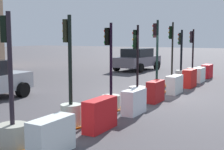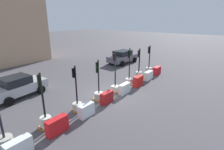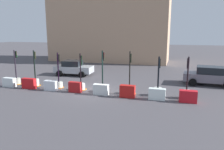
# 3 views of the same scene
# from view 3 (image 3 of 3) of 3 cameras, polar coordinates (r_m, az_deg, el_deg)

# --- Properties ---
(ground_plane) EXTENTS (120.00, 120.00, 0.00)m
(ground_plane) POSITION_cam_3_polar(r_m,az_deg,el_deg) (17.30, -5.24, -4.04)
(ground_plane) COLOR #4A474B
(traffic_light_0) EXTENTS (0.93, 0.93, 2.96)m
(traffic_light_0) POSITION_cam_3_polar(r_m,az_deg,el_deg) (20.97, -23.50, -0.88)
(traffic_light_0) COLOR #ADAE9E
(traffic_light_0) RESTS_ON ground_plane
(traffic_light_1) EXTENTS (0.83, 0.83, 3.01)m
(traffic_light_1) POSITION_cam_3_polar(r_m,az_deg,el_deg) (19.67, -19.22, -1.16)
(traffic_light_1) COLOR silver
(traffic_light_1) RESTS_ON ground_plane
(traffic_light_2) EXTENTS (0.78, 0.78, 2.89)m
(traffic_light_2) POSITION_cam_3_polar(r_m,az_deg,el_deg) (18.49, -13.61, -1.79)
(traffic_light_2) COLOR beige
(traffic_light_2) RESTS_ON ground_plane
(traffic_light_3) EXTENTS (0.91, 0.91, 2.88)m
(traffic_light_3) POSITION_cam_3_polar(r_m,az_deg,el_deg) (17.56, -8.05, -2.43)
(traffic_light_3) COLOR beige
(traffic_light_3) RESTS_ON ground_plane
(traffic_light_4) EXTENTS (0.88, 0.88, 3.16)m
(traffic_light_4) POSITION_cam_3_polar(r_m,az_deg,el_deg) (16.80, -2.44, -2.75)
(traffic_light_4) COLOR silver
(traffic_light_4) RESTS_ON ground_plane
(traffic_light_5) EXTENTS (0.95, 0.95, 3.15)m
(traffic_light_5) POSITION_cam_3_polar(r_m,az_deg,el_deg) (16.29, 4.55, -3.49)
(traffic_light_5) COLOR silver
(traffic_light_5) RESTS_ON ground_plane
(traffic_light_6) EXTENTS (0.87, 0.87, 2.83)m
(traffic_light_6) POSITION_cam_3_polar(r_m,az_deg,el_deg) (16.15, 11.79, -3.58)
(traffic_light_6) COLOR silver
(traffic_light_6) RESTS_ON ground_plane
(traffic_light_7) EXTENTS (0.80, 0.80, 2.90)m
(traffic_light_7) POSITION_cam_3_polar(r_m,az_deg,el_deg) (16.01, 18.74, -4.10)
(traffic_light_7) COLOR #B0B5AD
(traffic_light_7) RESTS_ON ground_plane
(construction_barrier_0) EXTENTS (1.09, 0.44, 0.77)m
(construction_barrier_0) POSITION_cam_3_polar(r_m,az_deg,el_deg) (20.17, -25.06, -1.73)
(construction_barrier_0) COLOR silver
(construction_barrier_0) RESTS_ON ground_plane
(construction_barrier_1) EXTENTS (1.16, 0.39, 0.84)m
(construction_barrier_1) POSITION_cam_3_polar(r_m,az_deg,el_deg) (18.95, -20.71, -2.07)
(construction_barrier_1) COLOR red
(construction_barrier_1) RESTS_ON ground_plane
(construction_barrier_2) EXTENTS (1.02, 0.43, 0.78)m
(construction_barrier_2) POSITION_cam_3_polar(r_m,az_deg,el_deg) (17.81, -15.58, -2.66)
(construction_barrier_2) COLOR silver
(construction_barrier_2) RESTS_ON ground_plane
(construction_barrier_3) EXTENTS (0.97, 0.38, 0.80)m
(construction_barrier_3) POSITION_cam_3_polar(r_m,az_deg,el_deg) (16.91, -9.53, -3.12)
(construction_barrier_3) COLOR #AE1A1C
(construction_barrier_3) RESTS_ON ground_plane
(construction_barrier_4) EXTENTS (1.12, 0.40, 0.78)m
(construction_barrier_4) POSITION_cam_3_polar(r_m,az_deg,el_deg) (16.06, -2.89, -3.79)
(construction_barrier_4) COLOR silver
(construction_barrier_4) RESTS_ON ground_plane
(construction_barrier_5) EXTENTS (1.05, 0.44, 0.87)m
(construction_barrier_5) POSITION_cam_3_polar(r_m,az_deg,el_deg) (15.44, 4.03, -4.25)
(construction_barrier_5) COLOR red
(construction_barrier_5) RESTS_ON ground_plane
(construction_barrier_6) EXTENTS (1.12, 0.42, 0.79)m
(construction_barrier_6) POSITION_cam_3_polar(r_m,az_deg,el_deg) (15.20, 11.59, -4.88)
(construction_barrier_6) COLOR white
(construction_barrier_6) RESTS_ON ground_plane
(construction_barrier_7) EXTENTS (1.12, 0.47, 0.80)m
(construction_barrier_7) POSITION_cam_3_polar(r_m,az_deg,el_deg) (15.20, 19.10, -5.27)
(construction_barrier_7) COLOR red
(construction_barrier_7) RESTS_ON ground_plane
(car_grey_saloon) EXTENTS (4.37, 2.43, 1.60)m
(car_grey_saloon) POSITION_cam_3_polar(r_m,az_deg,el_deg) (20.62, 24.00, -0.16)
(car_grey_saloon) COLOR slate
(car_grey_saloon) RESTS_ON ground_plane
(car_silver_hatchback) EXTENTS (4.01, 2.30, 1.54)m
(car_silver_hatchback) POSITION_cam_3_polar(r_m,az_deg,el_deg) (23.32, -9.94, 1.81)
(car_silver_hatchback) COLOR #ACB0B6
(car_silver_hatchback) RESTS_ON ground_plane
(building_main_facade) EXTENTS (18.41, 6.80, 11.54)m
(building_main_facade) POSITION_cam_3_polar(r_m,az_deg,el_deg) (34.23, -0.70, 13.45)
(building_main_facade) COLOR tan
(building_main_facade) RESTS_ON ground_plane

